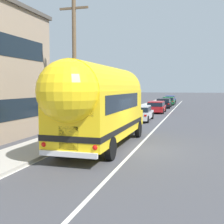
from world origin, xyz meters
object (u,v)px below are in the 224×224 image
Objects in this scene: car_lead at (141,113)px; utility_pole at (74,64)px; car_third at (164,102)px; painted_bus at (99,102)px; car_fifth at (170,99)px; car_fourth at (169,100)px; car_second at (156,106)px.

utility_pole is at bearing -103.25° from car_lead.
car_lead and car_third have the same top height.
car_lead is 0.97× the size of car_third.
painted_bus is at bearing -90.17° from car_third.
utility_pole is 1.79× the size of car_fifth.
car_lead and car_fifth have the same top height.
car_third is 1.02× the size of car_fourth.
utility_pole is at bearing -95.52° from car_third.
car_third is at bearing -90.65° from car_fourth.
painted_bus reaches higher than car_third.
painted_bus is at bearing -88.98° from car_lead.
car_lead is 1.04× the size of car_second.
car_second is (0.34, 8.53, 0.05)m from car_lead.
car_lead is (-0.22, 12.64, -1.56)m from painted_bus.
car_lead is (2.30, 9.76, -3.68)m from utility_pole.
utility_pole reaches higher than car_second.
car_lead is 8.54m from car_second.
car_third is at bearing 89.83° from painted_bus.
car_fifth is (0.06, 31.78, 0.00)m from car_lead.
car_fourth is 1.00× the size of car_fifth.
car_fifth is (-0.25, 14.55, -0.05)m from car_third.
painted_bus reaches higher than car_second.
utility_pole is 10.68m from car_lead.
car_lead is at bearing -90.10° from car_fifth.
car_second is at bearing 81.79° from utility_pole.
car_lead is 0.99× the size of car_fifth.
car_second is at bearing -89.30° from car_fifth.
car_lead is at bearing -91.04° from car_third.
utility_pole reaches higher than car_lead.
car_second and car_fifth have the same top height.
painted_bus is at bearing -89.78° from car_fifth.
utility_pole is 1.75× the size of car_third.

